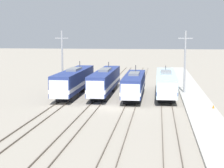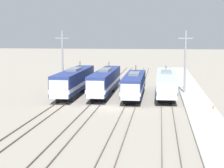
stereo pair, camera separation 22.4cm
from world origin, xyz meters
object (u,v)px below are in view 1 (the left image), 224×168
Objects in this scene: catenary_tower_left at (62,60)px; catenary_tower_right at (185,61)px; locomotive_center_left at (105,82)px; traffic_cone at (213,106)px; locomotive_center_right at (134,85)px; locomotive_far_right at (166,83)px; locomotive_far_left at (74,81)px.

catenary_tower_left is 1.00× the size of catenary_tower_right.
locomotive_center_left reaches higher than traffic_cone.
traffic_cone is (10.89, -8.20, -1.51)m from locomotive_center_right.
locomotive_center_left is 40.91× the size of traffic_cone.
locomotive_center_left is 1.02× the size of locomotive_far_right.
catenary_tower_right is at bearing 37.12° from locomotive_far_right.
catenary_tower_right reaches higher than locomotive_far_right.
locomotive_center_left is at bearing -16.36° from catenary_tower_left.
catenary_tower_right reaches higher than locomotive_far_left.
locomotive_far_right is at bearing 118.95° from traffic_cone.
locomotive_far_right is 12.37m from traffic_cone.
locomotive_center_left is 1.22× the size of locomotive_center_right.
locomotive_center_right is at bearing -148.76° from catenary_tower_right.
locomotive_center_right is 1.56× the size of catenary_tower_right.
locomotive_far_left is 1.20× the size of locomotive_center_right.
locomotive_center_right is (4.94, -2.61, -0.14)m from locomotive_center_left.
traffic_cone is (23.45, -13.05, -4.90)m from catenary_tower_left.
traffic_cone is at bearing -34.34° from locomotive_center_left.
catenary_tower_right reaches higher than locomotive_center_left.
catenary_tower_right is (8.00, 4.85, 3.39)m from locomotive_center_right.
locomotive_center_right is 0.83× the size of locomotive_far_right.
locomotive_far_left is 40.22× the size of traffic_cone.
catenary_tower_right is (17.89, 3.20, 3.19)m from locomotive_far_left.
locomotive_center_right is 1.56× the size of catenary_tower_left.
locomotive_far_left is 18.45m from catenary_tower_right.
locomotive_center_left is 9.89m from locomotive_far_right.
traffic_cone is (5.94, -10.74, -1.53)m from locomotive_far_right.
catenary_tower_right is 14.24m from traffic_cone.
locomotive_far_right is at bearing -0.43° from locomotive_center_left.
catenary_tower_left is at bearing 180.00° from catenary_tower_right.
locomotive_far_left reaches higher than locomotive_far_right.
locomotive_far_right is (9.89, -0.07, -0.12)m from locomotive_center_left.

